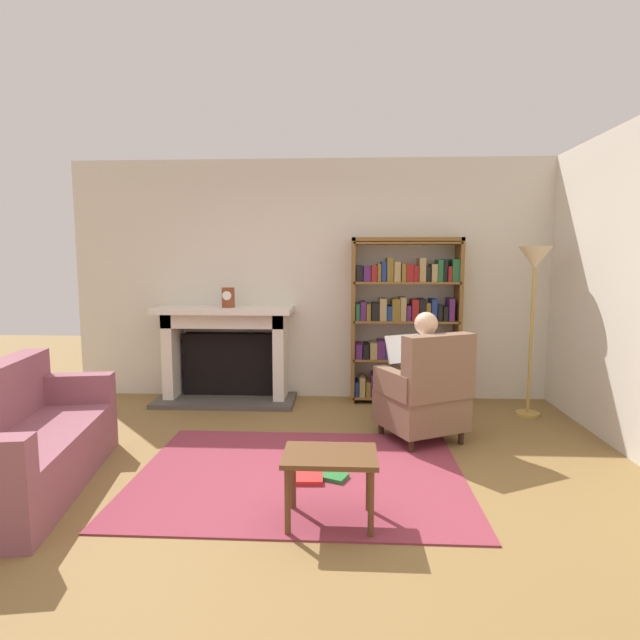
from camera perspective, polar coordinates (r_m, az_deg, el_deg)
name	(u,v)px	position (r m, az deg, el deg)	size (l,w,h in m)	color
ground	(296,493)	(3.67, -2.69, -18.78)	(14.00, 14.00, 0.00)	olive
back_wall	(317,280)	(5.86, -0.28, 4.47)	(5.60, 0.10, 2.70)	beige
side_wall_right	(614,287)	(5.11, 29.98, 3.23)	(0.10, 5.20, 2.70)	beige
area_rug	(300,474)	(3.94, -2.23, -16.83)	(2.40, 1.80, 0.01)	brown
fireplace	(227,351)	(5.85, -10.34, -3.37)	(1.54, 0.64, 1.06)	#4C4742
mantel_clock	(228,298)	(5.66, -10.22, 2.49)	(0.14, 0.14, 0.22)	brown
bookshelf	(406,323)	(5.71, 9.55, -0.30)	(1.19, 0.32, 1.82)	brown
armchair_reading	(426,394)	(4.56, 11.71, -8.13)	(0.85, 0.84, 0.97)	#331E14
seated_reader	(418,369)	(4.60, 10.91, -5.44)	(0.52, 0.60, 1.14)	white
sofa_floral	(20,445)	(4.14, -30.48, -11.96)	(1.00, 1.80, 0.85)	#8D505E
side_table	(330,464)	(3.16, 1.13, -15.82)	(0.56, 0.39, 0.44)	brown
scattered_books	(316,478)	(3.83, -0.43, -17.21)	(0.44, 0.25, 0.03)	red
floor_lamp	(534,273)	(5.51, 22.82, 4.88)	(0.32, 0.32, 1.71)	#B7933F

